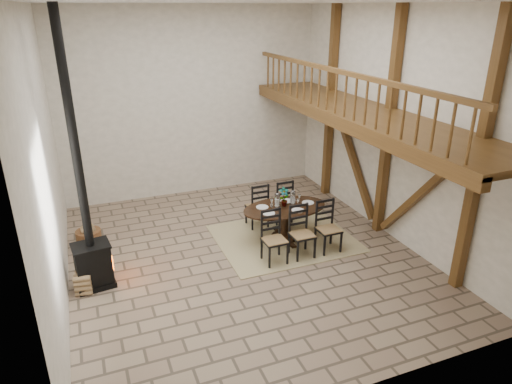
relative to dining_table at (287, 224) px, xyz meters
name	(u,v)px	position (x,y,z in m)	size (l,w,h in m)	color
ground	(244,256)	(-1.12, -0.28, -0.43)	(8.00, 8.00, 0.00)	#8D775E
room_shell	(299,111)	(0.07, -0.28, 2.58)	(7.02, 8.02, 5.01)	white
rug	(284,238)	(0.00, 0.12, -0.42)	(3.00, 2.50, 0.02)	tan
dining_table	(287,224)	(0.00, 0.00, 0.00)	(1.95, 2.17, 1.24)	black
wood_stove	(88,233)	(-4.12, -0.29, 0.69)	(0.74, 0.60, 5.00)	black
log_basket	(89,237)	(-4.15, 1.45, -0.24)	(0.54, 0.54, 0.45)	brown
log_stack	(84,283)	(-4.33, -0.45, -0.23)	(0.35, 0.36, 0.41)	#A1835A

